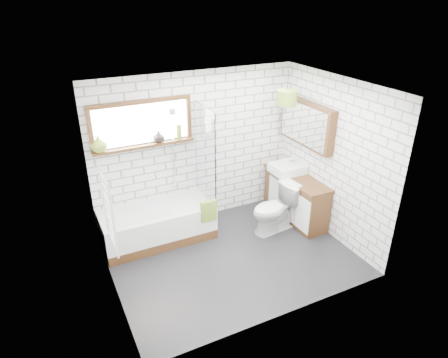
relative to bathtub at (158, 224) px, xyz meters
name	(u,v)px	position (x,y,z in m)	size (l,w,h in m)	color
floor	(232,257)	(0.84, -0.92, -0.28)	(3.40, 2.60, 0.01)	black
ceiling	(234,88)	(0.84, -0.92, 2.23)	(3.40, 2.60, 0.01)	white
wall_back	(196,149)	(0.84, 0.38, 0.97)	(3.40, 0.01, 2.50)	white
wall_front	(288,229)	(0.84, -2.23, 0.97)	(3.40, 0.01, 2.50)	white
wall_left	(104,209)	(-0.87, -0.92, 0.97)	(0.01, 2.60, 2.50)	white
wall_right	(333,159)	(2.54, -0.92, 0.97)	(0.01, 2.60, 2.50)	white
window	(142,124)	(-0.01, 0.34, 1.52)	(1.52, 0.16, 0.68)	#3C2210
towel_radiator	(109,212)	(-0.82, -0.92, 0.92)	(0.06, 0.52, 1.00)	white
mirror_cabinet	(307,124)	(2.46, -0.32, 1.37)	(0.16, 1.20, 0.70)	#3C2210
shower_riser	(173,148)	(0.44, 0.34, 1.07)	(0.02, 0.02, 1.30)	silver
bathtub	(158,224)	(0.00, 0.00, 0.00)	(1.71, 0.75, 0.55)	white
shower_screen	(205,154)	(0.83, 0.00, 1.03)	(0.02, 0.72, 1.50)	white
towel_green	(209,211)	(0.70, -0.38, 0.26)	(0.25, 0.07, 0.33)	olive
towel_beige	(209,211)	(0.70, -0.38, 0.26)	(0.22, 0.06, 0.29)	tan
vanity	(296,197)	(2.32, -0.38, 0.11)	(0.44, 1.36, 0.78)	#3C2210
basin	(287,168)	(2.26, -0.17, 0.58)	(0.52, 0.46, 0.15)	white
tap	(295,164)	(2.42, -0.17, 0.63)	(0.03, 0.03, 0.15)	silver
toilet	(275,209)	(1.78, -0.57, 0.12)	(0.78, 0.44, 0.79)	white
vase_olive	(99,145)	(-0.66, 0.31, 1.32)	(0.22, 0.22, 0.23)	olive
vase_dark	(159,138)	(0.21, 0.31, 1.29)	(0.17, 0.17, 0.18)	black
bottle	(179,133)	(0.54, 0.31, 1.32)	(0.07, 0.07, 0.23)	olive
pendant	(287,98)	(2.08, -0.26, 1.82)	(0.31, 0.31, 0.23)	olive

